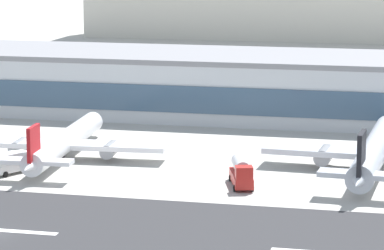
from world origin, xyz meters
TOP-DOWN VIEW (x-y plane):
  - runway_strip at (0.00, 1.51)m, footprint 800.00×35.92m
  - runway_centreline_dash_4 at (1.31, 1.51)m, footprint 12.00×1.20m
  - terminal_building at (17.34, 85.85)m, footprint 175.64×27.79m
  - airliner_red_tail_gate_1 at (-6.08, 40.08)m, footprint 33.69×39.83m
  - airliner_black_tail_gate_2 at (42.79, 42.60)m, footprint 34.23×44.93m
  - service_box_truck_0 at (-10.42, 29.44)m, footprint 4.90×6.43m
  - service_fuel_truck_2 at (24.74, 29.77)m, footprint 4.94×8.89m

SIDE VIEW (x-z plane):
  - runway_strip at x=0.00m, z-range 0.00..0.08m
  - runway_centreline_dash_4 at x=1.31m, z-range 0.08..0.09m
  - service_box_truck_0 at x=-10.42m, z-range 0.16..3.41m
  - service_fuel_truck_2 at x=24.74m, z-range 0.05..4.00m
  - airliner_red_tail_gate_1 at x=-6.08m, z-range -1.51..6.80m
  - airliner_black_tail_gate_2 at x=42.79m, z-range -1.70..7.68m
  - terminal_building at x=17.34m, z-range 0.00..12.31m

